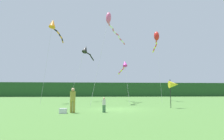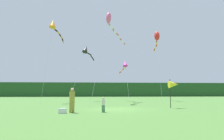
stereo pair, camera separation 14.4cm
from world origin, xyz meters
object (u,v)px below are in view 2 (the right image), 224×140
(banner_flag_pole, at_px, (173,85))
(kite_orange, at_px, (54,26))
(kite_black, at_px, (86,50))
(person_child, at_px, (103,104))
(cooler_box, at_px, (62,111))
(kite_magenta, at_px, (124,65))
(kite_red, at_px, (157,37))
(kite_rainbow, at_px, (111,22))
(person_adult, at_px, (72,99))

(banner_flag_pole, height_order, kite_orange, kite_orange)
(kite_black, bearing_deg, kite_orange, -136.49)
(person_child, bearing_deg, cooler_box, -172.85)
(cooler_box, relative_size, kite_magenta, 0.07)
(kite_black, bearing_deg, kite_magenta, -20.10)
(kite_orange, xyz_separation_m, kite_black, (4.55, 4.32, -2.65))
(kite_magenta, distance_m, kite_black, 7.09)
(kite_red, bearing_deg, person_child, -119.09)
(person_child, distance_m, kite_orange, 18.54)
(kite_rainbow, distance_m, kite_red, 10.49)
(cooler_box, distance_m, kite_black, 20.17)
(cooler_box, xyz_separation_m, kite_black, (0.71, 18.35, 8.34))
(kite_red, bearing_deg, kite_magenta, -162.23)
(person_child, bearing_deg, kite_red, 60.91)
(person_adult, height_order, banner_flag_pole, banner_flag_pole)
(person_child, xyz_separation_m, banner_flag_pole, (6.88, 3.52, 1.58))
(kite_orange, bearing_deg, kite_red, 13.53)
(kite_orange, distance_m, kite_rainbow, 8.46)
(kite_rainbow, height_order, kite_magenta, kite_rainbow)
(person_adult, bearing_deg, kite_black, 89.72)
(banner_flag_pole, bearing_deg, kite_red, 78.23)
(person_adult, xyz_separation_m, banner_flag_pole, (9.21, 3.52, 1.20))
(kite_red, xyz_separation_m, kite_black, (-12.07, 0.32, -2.35))
(banner_flag_pole, height_order, kite_magenta, kite_magenta)
(person_child, relative_size, kite_rainbow, 0.09)
(kite_rainbow, distance_m, kite_black, 7.92)
(person_child, xyz_separation_m, kite_orange, (-6.79, 13.67, 10.53))
(person_adult, relative_size, person_child, 1.61)
(person_adult, bearing_deg, kite_red, 55.46)
(kite_red, bearing_deg, kite_rainbow, -143.70)
(kite_orange, relative_size, kite_black, 1.28)
(person_child, distance_m, kite_red, 22.66)
(person_adult, height_order, kite_orange, kite_orange)
(kite_red, relative_size, kite_magenta, 1.55)
(cooler_box, bearing_deg, person_adult, 30.66)
(person_adult, height_order, kite_black, kite_black)
(banner_flag_pole, distance_m, kite_rainbow, 13.17)
(kite_orange, height_order, kite_black, kite_orange)
(kite_magenta, bearing_deg, kite_orange, -168.92)
(person_child, bearing_deg, kite_orange, 116.42)
(cooler_box, bearing_deg, kite_black, 87.78)
(person_adult, height_order, kite_red, kite_red)
(banner_flag_pole, relative_size, kite_black, 0.29)
(banner_flag_pole, xyz_separation_m, kite_red, (2.95, 14.15, 8.65))
(kite_orange, height_order, kite_magenta, kite_orange)
(person_child, distance_m, cooler_box, 3.01)
(kite_orange, bearing_deg, kite_rainbow, -15.14)
(cooler_box, xyz_separation_m, kite_red, (12.78, 18.04, 10.69))
(banner_flag_pole, xyz_separation_m, kite_rainbow, (-5.50, 7.94, 8.95))
(cooler_box, height_order, kite_red, kite_red)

